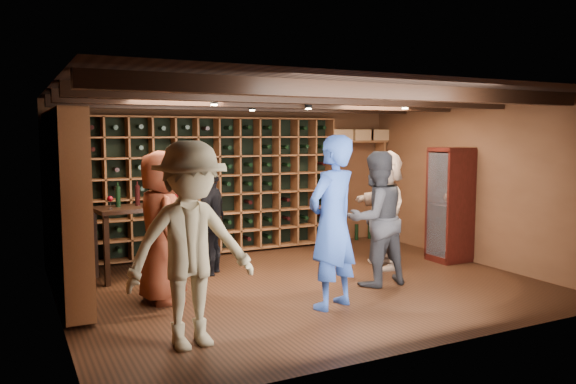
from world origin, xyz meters
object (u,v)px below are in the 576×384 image
guest_khaki (191,245)px  man_grey_suit (376,219)px  tasting_table (143,215)px  guest_woman_black (211,221)px  man_blue_shirt (332,222)px  guest_red_floral (162,227)px  display_cabinet (450,207)px  guest_beige (385,209)px

guest_khaki → man_grey_suit: bearing=14.3°
guest_khaki → tasting_table: guest_khaki is taller
guest_woman_black → guest_khaki: guest_khaki is taller
man_blue_shirt → guest_khaki: (-1.79, -0.43, -0.02)m
guest_red_floral → display_cabinet: bearing=-82.2°
man_blue_shirt → tasting_table: size_ratio=1.42×
guest_red_floral → guest_woman_black: bearing=-37.0°
guest_khaki → tasting_table: 2.88m
man_grey_suit → tasting_table: 3.21m
man_blue_shirt → guest_khaki: size_ratio=1.03×
guest_khaki → guest_beige: bearing=21.3°
guest_woman_black → tasting_table: bearing=-72.2°
display_cabinet → guest_red_floral: size_ratio=0.98×
man_blue_shirt → guest_woman_black: man_blue_shirt is taller
guest_red_floral → guest_khaki: size_ratio=0.93×
guest_red_floral → man_grey_suit: bearing=-94.7°
tasting_table → man_blue_shirt: bearing=-64.5°
display_cabinet → man_grey_suit: man_grey_suit is taller
display_cabinet → guest_woman_black: (-3.60, 0.89, -0.10)m
man_blue_shirt → guest_khaki: 1.84m
man_blue_shirt → man_grey_suit: (1.02, 0.58, -0.11)m
guest_red_floral → tasting_table: 1.34m
guest_red_floral → man_blue_shirt: bearing=-117.2°
display_cabinet → guest_beige: bearing=173.1°
display_cabinet → tasting_table: bearing=164.8°
man_grey_suit → tasting_table: size_ratio=1.27×
display_cabinet → guest_woman_black: bearing=166.1°
guest_red_floral → guest_woman_black: guest_red_floral is taller
display_cabinet → guest_beige: 1.15m
guest_khaki → display_cabinet: bearing=13.9°
man_blue_shirt → guest_woman_black: size_ratio=1.30×
display_cabinet → man_blue_shirt: (-2.88, -1.22, 0.13)m
man_grey_suit → guest_khaki: bearing=17.5°
man_blue_shirt → guest_beige: size_ratio=1.13×
man_grey_suit → guest_red_floral: 2.73m
man_blue_shirt → guest_woman_black: (-0.72, 2.11, -0.23)m
man_blue_shirt → guest_woman_black: bearing=-92.3°
man_blue_shirt → guest_beige: bearing=-163.1°
guest_red_floral → guest_beige: size_ratio=1.03×
tasting_table → guest_woman_black: bearing=-28.2°
guest_red_floral → guest_woman_black: size_ratio=1.18×
man_grey_suit → guest_khaki: (-2.80, -1.01, 0.08)m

